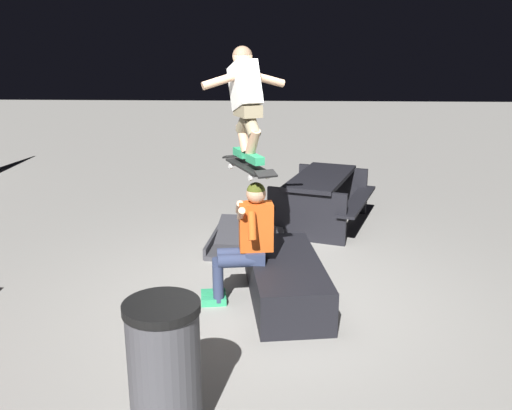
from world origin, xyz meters
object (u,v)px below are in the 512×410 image
skateboard (248,167)px  picnic_table_back (321,192)px  person_sitting_on_ledge (246,237)px  ledge_box_main (285,280)px  skater_airborne (246,98)px  trash_bin (165,370)px  kicker_ramp (247,241)px

skateboard → picnic_table_back: (2.35, -0.93, -0.90)m
person_sitting_on_ledge → skateboard: size_ratio=1.27×
ledge_box_main → skater_airborne: 1.92m
skateboard → trash_bin: bearing=169.2°
picnic_table_back → trash_bin: 4.86m
skater_airborne → trash_bin: size_ratio=1.12×
person_sitting_on_ledge → skater_airborne: bearing=2.4°
skateboard → kicker_ramp: size_ratio=0.75×
picnic_table_back → person_sitting_on_ledge: bearing=159.7°
ledge_box_main → skater_airborne: bearing=60.8°
ledge_box_main → skateboard: 1.25m
kicker_ramp → picnic_table_back: bearing=-48.1°
person_sitting_on_ledge → kicker_ramp: person_sitting_on_ledge is taller
skateboard → skater_airborne: bearing=25.3°
skateboard → skater_airborne: (0.05, 0.02, 0.69)m
ledge_box_main → trash_bin: 2.31m
ledge_box_main → person_sitting_on_ledge: (-0.02, 0.41, 0.48)m
kicker_ramp → picnic_table_back: size_ratio=0.66×
kicker_ramp → trash_bin: trash_bin is taller
person_sitting_on_ledge → skater_airborne: (0.26, 0.01, 1.38)m
kicker_ramp → trash_bin: bearing=174.7°
ledge_box_main → kicker_ramp: 1.69m
skateboard → picnic_table_back: bearing=-21.7°
person_sitting_on_ledge → trash_bin: size_ratio=1.28×
ledge_box_main → skater_airborne: (0.24, 0.42, 1.86)m
ledge_box_main → skateboard: bearing=65.1°
person_sitting_on_ledge → picnic_table_back: 2.73m
kicker_ramp → picnic_table_back: 1.45m
skateboard → skater_airborne: size_ratio=0.90×
skateboard → trash_bin: (-2.31, 0.44, -0.89)m
kicker_ramp → picnic_table_back: picnic_table_back is taller
picnic_table_back → trash_bin: bearing=163.6°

